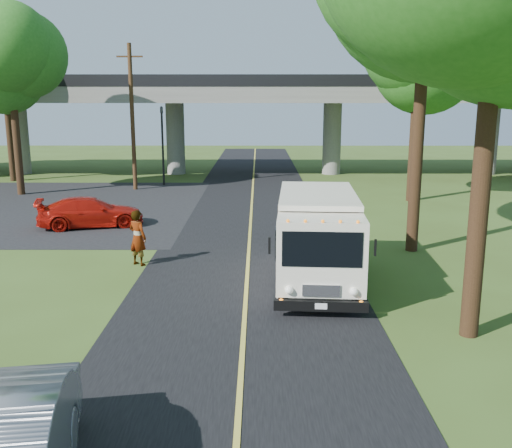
{
  "coord_description": "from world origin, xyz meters",
  "views": [
    {
      "loc": [
        0.36,
        -12.04,
        5.62
      ],
      "look_at": [
        0.28,
        6.37,
        1.6
      ],
      "focal_mm": 40.0,
      "sensor_mm": 36.0,
      "label": 1
    }
  ],
  "objects_px": {
    "step_van": "(318,235)",
    "tree_left_lot": "(12,59)",
    "traffic_signal": "(162,137)",
    "tree_right_far": "(423,49)",
    "tree_left_far": "(6,72)",
    "pedestrian": "(138,238)",
    "red_sedan": "(91,212)",
    "utility_pole": "(132,117)"
  },
  "relations": [
    {
      "from": "tree_left_far",
      "to": "red_sedan",
      "type": "xyz_separation_m",
      "value": [
        9.59,
        -14.75,
        -6.78
      ]
    },
    {
      "from": "utility_pole",
      "to": "pedestrian",
      "type": "relative_size",
      "value": 4.63
    },
    {
      "from": "red_sedan",
      "to": "pedestrian",
      "type": "bearing_deg",
      "value": -166.72
    },
    {
      "from": "utility_pole",
      "to": "tree_right_far",
      "type": "height_order",
      "value": "tree_right_far"
    },
    {
      "from": "red_sedan",
      "to": "pedestrian",
      "type": "distance_m",
      "value": 6.97
    },
    {
      "from": "tree_left_far",
      "to": "red_sedan",
      "type": "relative_size",
      "value": 2.14
    },
    {
      "from": "traffic_signal",
      "to": "step_van",
      "type": "height_order",
      "value": "traffic_signal"
    },
    {
      "from": "tree_right_far",
      "to": "tree_left_lot",
      "type": "height_order",
      "value": "tree_right_far"
    },
    {
      "from": "utility_pole",
      "to": "step_van",
      "type": "relative_size",
      "value": 1.34
    },
    {
      "from": "tree_left_lot",
      "to": "tree_left_far",
      "type": "relative_size",
      "value": 1.06
    },
    {
      "from": "tree_left_far",
      "to": "pedestrian",
      "type": "bearing_deg",
      "value": -58.03
    },
    {
      "from": "step_van",
      "to": "tree_left_lot",
      "type": "bearing_deg",
      "value": 137.65
    },
    {
      "from": "tree_right_far",
      "to": "tree_left_far",
      "type": "xyz_separation_m",
      "value": [
        -26.0,
        8.0,
        -0.85
      ]
    },
    {
      "from": "tree_left_far",
      "to": "step_van",
      "type": "xyz_separation_m",
      "value": [
        19.0,
        -22.65,
        -5.95
      ]
    },
    {
      "from": "tree_left_lot",
      "to": "step_van",
      "type": "distance_m",
      "value": 23.96
    },
    {
      "from": "tree_left_lot",
      "to": "pedestrian",
      "type": "xyz_separation_m",
      "value": [
        9.99,
        -14.82,
        -6.93
      ]
    },
    {
      "from": "traffic_signal",
      "to": "tree_left_lot",
      "type": "height_order",
      "value": "tree_left_lot"
    },
    {
      "from": "traffic_signal",
      "to": "utility_pole",
      "type": "height_order",
      "value": "utility_pole"
    },
    {
      "from": "tree_left_lot",
      "to": "tree_left_far",
      "type": "bearing_deg",
      "value": 116.57
    },
    {
      "from": "traffic_signal",
      "to": "pedestrian",
      "type": "distance_m",
      "value": 19.24
    },
    {
      "from": "tree_right_far",
      "to": "tree_left_lot",
      "type": "bearing_deg",
      "value": 175.03
    },
    {
      "from": "tree_left_far",
      "to": "pedestrian",
      "type": "relative_size",
      "value": 5.08
    },
    {
      "from": "red_sedan",
      "to": "pedestrian",
      "type": "relative_size",
      "value": 2.38
    },
    {
      "from": "traffic_signal",
      "to": "tree_left_lot",
      "type": "bearing_deg",
      "value": -151.89
    },
    {
      "from": "utility_pole",
      "to": "pedestrian",
      "type": "height_order",
      "value": "utility_pole"
    },
    {
      "from": "tree_left_lot",
      "to": "tree_left_far",
      "type": "xyz_separation_m",
      "value": [
        -3.0,
        6.0,
        -0.45
      ]
    },
    {
      "from": "tree_right_far",
      "to": "traffic_signal",
      "type": "bearing_deg",
      "value": 157.93
    },
    {
      "from": "tree_right_far",
      "to": "step_van",
      "type": "height_order",
      "value": "tree_right_far"
    },
    {
      "from": "traffic_signal",
      "to": "tree_left_lot",
      "type": "xyz_separation_m",
      "value": [
        -7.79,
        -4.16,
        4.7
      ]
    },
    {
      "from": "traffic_signal",
      "to": "pedestrian",
      "type": "bearing_deg",
      "value": -83.39
    },
    {
      "from": "tree_right_far",
      "to": "red_sedan",
      "type": "xyz_separation_m",
      "value": [
        -16.41,
        -6.75,
        -7.63
      ]
    },
    {
      "from": "tree_right_far",
      "to": "step_van",
      "type": "bearing_deg",
      "value": -115.55
    },
    {
      "from": "red_sedan",
      "to": "pedestrian",
      "type": "xyz_separation_m",
      "value": [
        3.4,
        -6.07,
        0.3
      ]
    },
    {
      "from": "tree_left_far",
      "to": "step_van",
      "type": "bearing_deg",
      "value": -50.01
    },
    {
      "from": "tree_right_far",
      "to": "tree_left_far",
      "type": "bearing_deg",
      "value": 162.9
    },
    {
      "from": "traffic_signal",
      "to": "step_van",
      "type": "xyz_separation_m",
      "value": [
        8.2,
        -20.81,
        -1.7
      ]
    },
    {
      "from": "tree_right_far",
      "to": "pedestrian",
      "type": "relative_size",
      "value": 5.65
    },
    {
      "from": "step_van",
      "to": "red_sedan",
      "type": "relative_size",
      "value": 1.45
    },
    {
      "from": "utility_pole",
      "to": "tree_left_lot",
      "type": "relative_size",
      "value": 0.86
    },
    {
      "from": "pedestrian",
      "to": "step_van",
      "type": "bearing_deg",
      "value": -164.83
    },
    {
      "from": "tree_right_far",
      "to": "tree_left_lot",
      "type": "relative_size",
      "value": 1.05
    },
    {
      "from": "tree_left_lot",
      "to": "pedestrian",
      "type": "height_order",
      "value": "tree_left_lot"
    }
  ]
}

